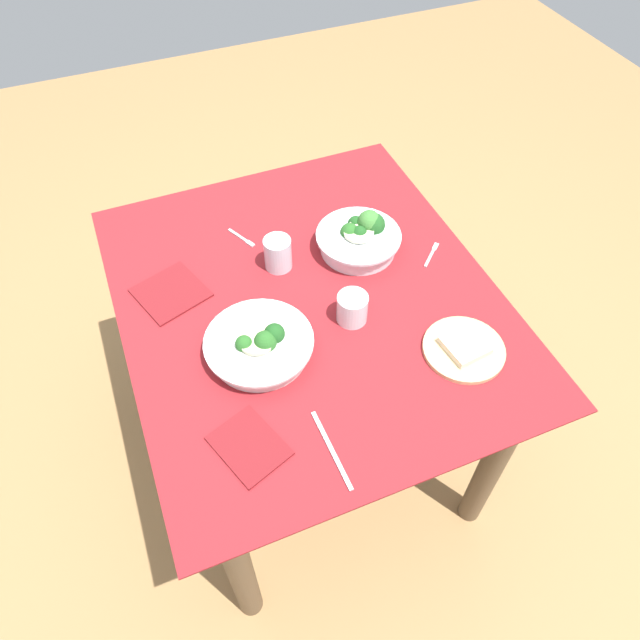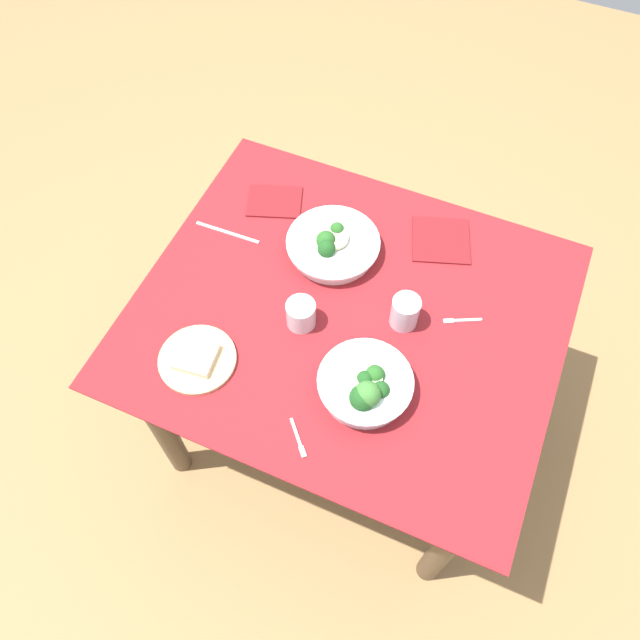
{
  "view_description": "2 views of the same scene",
  "coord_description": "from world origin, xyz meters",
  "px_view_note": "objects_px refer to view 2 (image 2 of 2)",
  "views": [
    {
      "loc": [
        0.97,
        -0.36,
        1.92
      ],
      "look_at": [
        0.09,
        -0.0,
        0.76
      ],
      "focal_mm": 32.86,
      "sensor_mm": 36.0,
      "label": 1
    },
    {
      "loc": [
        -0.29,
        0.86,
        2.21
      ],
      "look_at": [
        0.06,
        0.05,
        0.76
      ],
      "focal_mm": 35.4,
      "sensor_mm": 36.0,
      "label": 2
    }
  ],
  "objects_px": {
    "water_glass_center": "(301,314)",
    "table_knife_left": "(228,233)",
    "napkin_folded_upper": "(275,201)",
    "bread_side_plate": "(197,359)",
    "broccoli_bowl_near": "(332,245)",
    "broccoli_bowl_far": "(366,386)",
    "water_glass_side": "(405,312)",
    "fork_by_far_bowl": "(298,439)",
    "fork_by_near_bowl": "(461,320)",
    "napkin_folded_lower": "(441,240)"
  },
  "relations": [
    {
      "from": "fork_by_near_bowl",
      "to": "napkin_folded_lower",
      "type": "xyz_separation_m",
      "value": [
        0.13,
        -0.24,
        0.0
      ]
    },
    {
      "from": "water_glass_center",
      "to": "bread_side_plate",
      "type": "bearing_deg",
      "value": 47.0
    },
    {
      "from": "napkin_folded_lower",
      "to": "fork_by_near_bowl",
      "type": "bearing_deg",
      "value": 118.67
    },
    {
      "from": "bread_side_plate",
      "to": "water_glass_side",
      "type": "bearing_deg",
      "value": -144.25
    },
    {
      "from": "bread_side_plate",
      "to": "broccoli_bowl_near",
      "type": "bearing_deg",
      "value": -111.59
    },
    {
      "from": "broccoli_bowl_near",
      "to": "fork_by_near_bowl",
      "type": "bearing_deg",
      "value": 168.95
    },
    {
      "from": "broccoli_bowl_near",
      "to": "table_knife_left",
      "type": "distance_m",
      "value": 0.32
    },
    {
      "from": "broccoli_bowl_far",
      "to": "fork_by_near_bowl",
      "type": "bearing_deg",
      "value": -118.16
    },
    {
      "from": "water_glass_center",
      "to": "napkin_folded_lower",
      "type": "bearing_deg",
      "value": -122.32
    },
    {
      "from": "broccoli_bowl_near",
      "to": "water_glass_side",
      "type": "xyz_separation_m",
      "value": [
        -0.27,
        0.14,
        0.02
      ]
    },
    {
      "from": "table_knife_left",
      "to": "napkin_folded_upper",
      "type": "bearing_deg",
      "value": -116.68
    },
    {
      "from": "broccoli_bowl_near",
      "to": "water_glass_center",
      "type": "relative_size",
      "value": 3.33
    },
    {
      "from": "broccoli_bowl_far",
      "to": "water_glass_center",
      "type": "distance_m",
      "value": 0.27
    },
    {
      "from": "broccoli_bowl_far",
      "to": "water_glass_center",
      "type": "height_order",
      "value": "broccoli_bowl_far"
    },
    {
      "from": "water_glass_center",
      "to": "napkin_folded_lower",
      "type": "height_order",
      "value": "water_glass_center"
    },
    {
      "from": "broccoli_bowl_near",
      "to": "napkin_folded_lower",
      "type": "relative_size",
      "value": 1.61
    },
    {
      "from": "bread_side_plate",
      "to": "fork_by_near_bowl",
      "type": "relative_size",
      "value": 2.06
    },
    {
      "from": "broccoli_bowl_near",
      "to": "water_glass_side",
      "type": "bearing_deg",
      "value": 151.99
    },
    {
      "from": "fork_by_near_bowl",
      "to": "table_knife_left",
      "type": "relative_size",
      "value": 0.49
    },
    {
      "from": "fork_by_far_bowl",
      "to": "napkin_folded_upper",
      "type": "relative_size",
      "value": 0.52
    },
    {
      "from": "bread_side_plate",
      "to": "table_knife_left",
      "type": "distance_m",
      "value": 0.43
    },
    {
      "from": "broccoli_bowl_near",
      "to": "fork_by_far_bowl",
      "type": "distance_m",
      "value": 0.58
    },
    {
      "from": "water_glass_center",
      "to": "fork_by_near_bowl",
      "type": "height_order",
      "value": "water_glass_center"
    },
    {
      "from": "broccoli_bowl_near",
      "to": "napkin_folded_lower",
      "type": "bearing_deg",
      "value": -149.72
    },
    {
      "from": "broccoli_bowl_near",
      "to": "fork_by_far_bowl",
      "type": "relative_size",
      "value": 3.19
    },
    {
      "from": "fork_by_far_bowl",
      "to": "fork_by_near_bowl",
      "type": "distance_m",
      "value": 0.55
    },
    {
      "from": "fork_by_near_bowl",
      "to": "fork_by_far_bowl",
      "type": "bearing_deg",
      "value": 35.07
    },
    {
      "from": "fork_by_near_bowl",
      "to": "napkin_folded_lower",
      "type": "bearing_deg",
      "value": -87.48
    },
    {
      "from": "fork_by_near_bowl",
      "to": "napkin_folded_upper",
      "type": "distance_m",
      "value": 0.67
    },
    {
      "from": "napkin_folded_upper",
      "to": "napkin_folded_lower",
      "type": "height_order",
      "value": "same"
    },
    {
      "from": "fork_by_near_bowl",
      "to": "table_knife_left",
      "type": "bearing_deg",
      "value": -27.8
    },
    {
      "from": "water_glass_side",
      "to": "napkin_folded_lower",
      "type": "xyz_separation_m",
      "value": [
        -0.01,
        -0.3,
        -0.04
      ]
    },
    {
      "from": "broccoli_bowl_far",
      "to": "water_glass_center",
      "type": "xyz_separation_m",
      "value": [
        0.23,
        -0.13,
        0.0
      ]
    },
    {
      "from": "fork_by_near_bowl",
      "to": "napkin_folded_lower",
      "type": "distance_m",
      "value": 0.27
    },
    {
      "from": "fork_by_far_bowl",
      "to": "napkin_folded_upper",
      "type": "distance_m",
      "value": 0.76
    },
    {
      "from": "water_glass_center",
      "to": "napkin_folded_upper",
      "type": "xyz_separation_m",
      "value": [
        0.25,
        -0.36,
        -0.04
      ]
    },
    {
      "from": "fork_by_near_bowl",
      "to": "broccoli_bowl_near",
      "type": "bearing_deg",
      "value": -37.21
    },
    {
      "from": "water_glass_center",
      "to": "fork_by_far_bowl",
      "type": "bearing_deg",
      "value": 112.93
    },
    {
      "from": "water_glass_side",
      "to": "napkin_folded_upper",
      "type": "distance_m",
      "value": 0.56
    },
    {
      "from": "napkin_folded_upper",
      "to": "broccoli_bowl_far",
      "type": "bearing_deg",
      "value": 134.83
    },
    {
      "from": "water_glass_center",
      "to": "table_knife_left",
      "type": "relative_size",
      "value": 0.4
    },
    {
      "from": "table_knife_left",
      "to": "napkin_folded_upper",
      "type": "height_order",
      "value": "napkin_folded_upper"
    },
    {
      "from": "napkin_folded_upper",
      "to": "broccoli_bowl_near",
      "type": "bearing_deg",
      "value": 155.94
    },
    {
      "from": "fork_by_far_bowl",
      "to": "napkin_folded_lower",
      "type": "relative_size",
      "value": 0.5
    },
    {
      "from": "broccoli_bowl_far",
      "to": "water_glass_side",
      "type": "xyz_separation_m",
      "value": [
        -0.02,
        -0.24,
        0.01
      ]
    },
    {
      "from": "fork_by_far_bowl",
      "to": "fork_by_near_bowl",
      "type": "bearing_deg",
      "value": 108.77
    },
    {
      "from": "table_knife_left",
      "to": "fork_by_far_bowl",
      "type": "bearing_deg",
      "value": 130.58
    },
    {
      "from": "broccoli_bowl_near",
      "to": "water_glass_side",
      "type": "distance_m",
      "value": 0.3
    },
    {
      "from": "water_glass_center",
      "to": "water_glass_side",
      "type": "distance_m",
      "value": 0.27
    },
    {
      "from": "fork_by_near_bowl",
      "to": "table_knife_left",
      "type": "xyz_separation_m",
      "value": [
        0.72,
        -0.02,
        -0.0
      ]
    }
  ]
}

